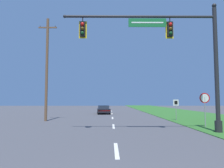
% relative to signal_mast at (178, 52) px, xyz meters
% --- Properties ---
extents(grass_verge_right, '(10.00, 110.00, 0.04)m').
position_rel_signal_mast_xyz_m(grass_verge_right, '(6.47, 19.39, -4.99)').
color(grass_verge_right, '#2D6626').
rests_on(grass_verge_right, ground).
extents(road_center_line, '(0.16, 34.80, 0.01)m').
position_rel_signal_mast_xyz_m(road_center_line, '(-4.03, 11.39, -5.00)').
color(road_center_line, silver).
rests_on(road_center_line, ground).
extents(signal_mast, '(9.87, 0.47, 8.14)m').
position_rel_signal_mast_xyz_m(signal_mast, '(0.00, 0.00, 0.00)').
color(signal_mast, '#232326').
rests_on(signal_mast, grass_verge_right).
extents(car_ahead, '(2.15, 4.77, 1.19)m').
position_rel_signal_mast_xyz_m(car_ahead, '(-5.29, 19.33, -4.40)').
color(car_ahead, black).
rests_on(car_ahead, ground).
extents(stop_sign, '(0.76, 0.07, 2.50)m').
position_rel_signal_mast_xyz_m(stop_sign, '(2.75, 2.72, -3.14)').
color(stop_sign, gray).
rests_on(stop_sign, grass_verge_right).
extents(route_sign_post, '(0.55, 0.06, 2.03)m').
position_rel_signal_mast_xyz_m(route_sign_post, '(2.26, 8.25, -3.48)').
color(route_sign_post, gray).
rests_on(route_sign_post, grass_verge_right).
extents(utility_pole_near, '(1.80, 0.26, 10.12)m').
position_rel_signal_mast_xyz_m(utility_pole_near, '(-10.51, 7.76, 0.21)').
color(utility_pole_near, brown).
rests_on(utility_pole_near, ground).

